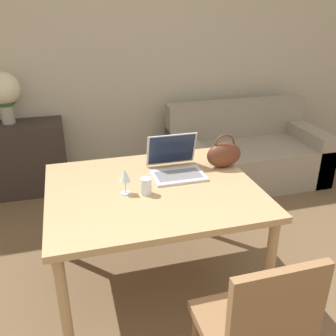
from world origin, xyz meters
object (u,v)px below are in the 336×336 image
(laptop, at_px, (175,163))
(drinking_glass, at_px, (146,186))
(couch, at_px, (245,155))
(wine_glass, at_px, (125,177))
(handbag, at_px, (224,154))
(flower_vase, at_px, (4,92))
(chair, at_px, (257,328))

(laptop, height_order, drinking_glass, laptop)
(couch, relative_size, wine_glass, 9.99)
(wine_glass, bearing_deg, handbag, 15.93)
(couch, xyz_separation_m, flower_vase, (-2.38, 0.38, 0.76))
(laptop, bearing_deg, drinking_glass, -135.31)
(chair, distance_m, drinking_glass, 0.98)
(chair, bearing_deg, wine_glass, 113.76)
(drinking_glass, bearing_deg, flower_vase, 117.39)
(chair, xyz_separation_m, wine_glass, (-0.42, 0.92, 0.37))
(drinking_glass, xyz_separation_m, flower_vase, (-0.96, 1.85, 0.21))
(drinking_glass, height_order, flower_vase, flower_vase)
(couch, xyz_separation_m, handbag, (-0.82, -1.23, 0.58))
(chair, distance_m, handbag, 1.22)
(laptop, xyz_separation_m, handbag, (0.35, -0.01, 0.03))
(chair, xyz_separation_m, drinking_glass, (-0.30, 0.88, 0.31))
(chair, relative_size, laptop, 2.71)
(laptop, relative_size, flower_vase, 0.69)
(handbag, bearing_deg, drinking_glass, -158.06)
(laptop, bearing_deg, chair, -87.86)
(laptop, relative_size, drinking_glass, 3.37)
(wine_glass, xyz_separation_m, handbag, (0.72, 0.21, -0.02))
(chair, xyz_separation_m, couch, (1.13, 2.36, -0.23))
(couch, bearing_deg, flower_vase, 171.03)
(drinking_glass, xyz_separation_m, handbag, (0.60, 0.24, 0.04))
(wine_glass, bearing_deg, chair, -65.73)
(couch, xyz_separation_m, wine_glass, (-1.54, -1.44, 0.60))
(flower_vase, bearing_deg, wine_glass, -65.09)
(chair, bearing_deg, couch, 63.97)
(handbag, xyz_separation_m, flower_vase, (-1.56, 1.61, 0.17))
(handbag, bearing_deg, laptop, 178.39)
(chair, relative_size, wine_glass, 5.78)
(wine_glass, bearing_deg, couch, 43.02)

